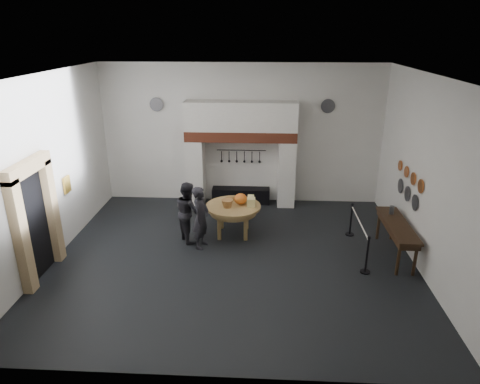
# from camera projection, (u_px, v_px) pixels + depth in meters

# --- Properties ---
(floor) EXTENTS (9.00, 8.00, 0.02)m
(floor) POSITION_uv_depth(u_px,v_px,m) (233.00, 258.00, 10.87)
(floor) COLOR black
(floor) RESTS_ON ground
(ceiling) EXTENTS (9.00, 8.00, 0.02)m
(ceiling) POSITION_uv_depth(u_px,v_px,m) (232.00, 75.00, 9.27)
(ceiling) COLOR silver
(ceiling) RESTS_ON wall_back
(wall_back) EXTENTS (9.00, 0.02, 4.50)m
(wall_back) POSITION_uv_depth(u_px,v_px,m) (241.00, 135.00, 13.80)
(wall_back) COLOR silver
(wall_back) RESTS_ON floor
(wall_front) EXTENTS (9.00, 0.02, 4.50)m
(wall_front) POSITION_uv_depth(u_px,v_px,m) (214.00, 259.00, 6.33)
(wall_front) COLOR silver
(wall_front) RESTS_ON floor
(wall_left) EXTENTS (0.02, 8.00, 4.50)m
(wall_left) POSITION_uv_depth(u_px,v_px,m) (47.00, 170.00, 10.30)
(wall_left) COLOR silver
(wall_left) RESTS_ON floor
(wall_right) EXTENTS (0.02, 8.00, 4.50)m
(wall_right) POSITION_uv_depth(u_px,v_px,m) (427.00, 177.00, 9.84)
(wall_right) COLOR silver
(wall_right) RESTS_ON floor
(chimney_pier_left) EXTENTS (0.55, 0.70, 2.15)m
(chimney_pier_left) POSITION_uv_depth(u_px,v_px,m) (196.00, 172.00, 13.97)
(chimney_pier_left) COLOR silver
(chimney_pier_left) RESTS_ON floor
(chimney_pier_right) EXTENTS (0.55, 0.70, 2.15)m
(chimney_pier_right) POSITION_uv_depth(u_px,v_px,m) (286.00, 173.00, 13.82)
(chimney_pier_right) COLOR silver
(chimney_pier_right) RESTS_ON floor
(hearth_brick_band) EXTENTS (3.50, 0.72, 0.32)m
(hearth_brick_band) POSITION_uv_depth(u_px,v_px,m) (241.00, 135.00, 13.45)
(hearth_brick_band) COLOR #9E442B
(hearth_brick_band) RESTS_ON chimney_pier_left
(chimney_hood) EXTENTS (3.50, 0.70, 0.90)m
(chimney_hood) POSITION_uv_depth(u_px,v_px,m) (241.00, 116.00, 13.23)
(chimney_hood) COLOR silver
(chimney_hood) RESTS_ON hearth_brick_band
(iron_range) EXTENTS (1.90, 0.45, 0.50)m
(iron_range) POSITION_uv_depth(u_px,v_px,m) (241.00, 195.00, 14.25)
(iron_range) COLOR black
(iron_range) RESTS_ON floor
(utensil_rail) EXTENTS (1.60, 0.02, 0.02)m
(utensil_rail) POSITION_uv_depth(u_px,v_px,m) (241.00, 150.00, 13.90)
(utensil_rail) COLOR black
(utensil_rail) RESTS_ON wall_back
(door_recess) EXTENTS (0.04, 1.10, 2.50)m
(door_recess) POSITION_uv_depth(u_px,v_px,m) (34.00, 226.00, 9.72)
(door_recess) COLOR black
(door_recess) RESTS_ON floor
(door_jamb_near) EXTENTS (0.22, 0.30, 2.60)m
(door_jamb_near) POSITION_uv_depth(u_px,v_px,m) (21.00, 238.00, 9.04)
(door_jamb_near) COLOR tan
(door_jamb_near) RESTS_ON floor
(door_jamb_far) EXTENTS (0.22, 0.30, 2.60)m
(door_jamb_far) POSITION_uv_depth(u_px,v_px,m) (52.00, 212.00, 10.35)
(door_jamb_far) COLOR tan
(door_jamb_far) RESTS_ON floor
(door_lintel) EXTENTS (0.22, 1.70, 0.30)m
(door_lintel) POSITION_uv_depth(u_px,v_px,m) (27.00, 167.00, 9.21)
(door_lintel) COLOR tan
(door_lintel) RESTS_ON door_jamb_near
(wall_plaque) EXTENTS (0.05, 0.34, 0.44)m
(wall_plaque) POSITION_uv_depth(u_px,v_px,m) (67.00, 185.00, 11.27)
(wall_plaque) COLOR gold
(wall_plaque) RESTS_ON wall_left
(work_table) EXTENTS (1.59, 1.59, 0.07)m
(work_table) POSITION_uv_depth(u_px,v_px,m) (233.00, 206.00, 11.84)
(work_table) COLOR tan
(work_table) RESTS_ON floor
(pumpkin) EXTENTS (0.36, 0.36, 0.31)m
(pumpkin) POSITION_uv_depth(u_px,v_px,m) (241.00, 199.00, 11.85)
(pumpkin) COLOR #EB5521
(pumpkin) RESTS_ON work_table
(cheese_block_big) EXTENTS (0.22, 0.22, 0.24)m
(cheese_block_big) POSITION_uv_depth(u_px,v_px,m) (251.00, 202.00, 11.71)
(cheese_block_big) COLOR #E3D688
(cheese_block_big) RESTS_ON work_table
(cheese_block_small) EXTENTS (0.18, 0.18, 0.20)m
(cheese_block_small) POSITION_uv_depth(u_px,v_px,m) (251.00, 199.00, 12.00)
(cheese_block_small) COLOR #DFD685
(cheese_block_small) RESTS_ON work_table
(wicker_basket) EXTENTS (0.33, 0.33, 0.22)m
(wicker_basket) POSITION_uv_depth(u_px,v_px,m) (227.00, 204.00, 11.65)
(wicker_basket) COLOR #A4743C
(wicker_basket) RESTS_ON work_table
(bread_loaf) EXTENTS (0.31, 0.18, 0.13)m
(bread_loaf) POSITION_uv_depth(u_px,v_px,m) (231.00, 198.00, 12.13)
(bread_loaf) COLOR #9B5C37
(bread_loaf) RESTS_ON work_table
(visitor_near) EXTENTS (0.54, 0.70, 1.69)m
(visitor_near) POSITION_uv_depth(u_px,v_px,m) (201.00, 217.00, 11.13)
(visitor_near) COLOR black
(visitor_near) RESTS_ON floor
(visitor_far) EXTENTS (0.95, 1.01, 1.66)m
(visitor_far) POSITION_uv_depth(u_px,v_px,m) (188.00, 212.00, 11.53)
(visitor_far) COLOR black
(visitor_far) RESTS_ON floor
(side_table) EXTENTS (0.55, 2.20, 0.06)m
(side_table) POSITION_uv_depth(u_px,v_px,m) (398.00, 225.00, 10.66)
(side_table) COLOR #342013
(side_table) RESTS_ON floor
(pewter_jug) EXTENTS (0.12, 0.12, 0.22)m
(pewter_jug) POSITION_uv_depth(u_px,v_px,m) (392.00, 210.00, 11.17)
(pewter_jug) COLOR #55565B
(pewter_jug) RESTS_ON side_table
(copper_pan_a) EXTENTS (0.03, 0.34, 0.34)m
(copper_pan_a) POSITION_uv_depth(u_px,v_px,m) (421.00, 186.00, 10.13)
(copper_pan_a) COLOR #C6662D
(copper_pan_a) RESTS_ON wall_right
(copper_pan_b) EXTENTS (0.03, 0.32, 0.32)m
(copper_pan_b) POSITION_uv_depth(u_px,v_px,m) (413.00, 179.00, 10.65)
(copper_pan_b) COLOR #C6662D
(copper_pan_b) RESTS_ON wall_right
(copper_pan_c) EXTENTS (0.03, 0.30, 0.30)m
(copper_pan_c) POSITION_uv_depth(u_px,v_px,m) (406.00, 172.00, 11.16)
(copper_pan_c) COLOR #C6662D
(copper_pan_c) RESTS_ON wall_right
(copper_pan_d) EXTENTS (0.03, 0.28, 0.28)m
(copper_pan_d) POSITION_uv_depth(u_px,v_px,m) (400.00, 166.00, 11.67)
(copper_pan_d) COLOR #C6662D
(copper_pan_d) RESTS_ON wall_right
(pewter_plate_left) EXTENTS (0.03, 0.40, 0.40)m
(pewter_plate_left) POSITION_uv_depth(u_px,v_px,m) (415.00, 203.00, 10.50)
(pewter_plate_left) COLOR #4C4C51
(pewter_plate_left) RESTS_ON wall_right
(pewter_plate_mid) EXTENTS (0.03, 0.40, 0.40)m
(pewter_plate_mid) POSITION_uv_depth(u_px,v_px,m) (407.00, 194.00, 11.06)
(pewter_plate_mid) COLOR #4C4C51
(pewter_plate_mid) RESTS_ON wall_right
(pewter_plate_right) EXTENTS (0.03, 0.40, 0.40)m
(pewter_plate_right) POSITION_uv_depth(u_px,v_px,m) (400.00, 186.00, 11.62)
(pewter_plate_right) COLOR #4C4C51
(pewter_plate_right) RESTS_ON wall_right
(pewter_plate_back_left) EXTENTS (0.44, 0.03, 0.44)m
(pewter_plate_back_left) POSITION_uv_depth(u_px,v_px,m) (157.00, 104.00, 13.56)
(pewter_plate_back_left) COLOR #4C4C51
(pewter_plate_back_left) RESTS_ON wall_back
(pewter_plate_back_right) EXTENTS (0.44, 0.03, 0.44)m
(pewter_plate_back_right) POSITION_uv_depth(u_px,v_px,m) (328.00, 106.00, 13.29)
(pewter_plate_back_right) COLOR #4C4C51
(pewter_plate_back_right) RESTS_ON wall_back
(barrier_post_near) EXTENTS (0.05, 0.05, 0.90)m
(barrier_post_near) POSITION_uv_depth(u_px,v_px,m) (367.00, 256.00, 10.05)
(barrier_post_near) COLOR black
(barrier_post_near) RESTS_ON floor
(barrier_post_far) EXTENTS (0.05, 0.05, 0.90)m
(barrier_post_far) POSITION_uv_depth(u_px,v_px,m) (351.00, 220.00, 11.92)
(barrier_post_far) COLOR black
(barrier_post_far) RESTS_ON floor
(barrier_rope) EXTENTS (0.04, 2.00, 0.04)m
(barrier_rope) POSITION_uv_depth(u_px,v_px,m) (360.00, 222.00, 10.84)
(barrier_rope) COLOR silver
(barrier_rope) RESTS_ON barrier_post_near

